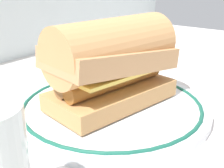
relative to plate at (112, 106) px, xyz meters
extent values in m
plane|color=beige|center=(0.03, -0.01, -0.01)|extent=(1.50, 1.50, 0.00)
cylinder|color=white|center=(0.00, 0.00, 0.00)|extent=(0.30, 0.30, 0.01)
torus|color=#195947|center=(0.00, 0.00, 0.00)|extent=(0.27, 0.27, 0.01)
cube|color=tan|center=(0.00, 0.00, 0.02)|extent=(0.21, 0.13, 0.03)
cylinder|color=#925822|center=(0.00, -0.01, 0.05)|extent=(0.17, 0.05, 0.03)
cylinder|color=brown|center=(0.00, 0.01, 0.05)|extent=(0.17, 0.05, 0.03)
cube|color=#EFC64C|center=(0.00, 0.00, 0.06)|extent=(0.17, 0.12, 0.01)
cube|color=tan|center=(0.00, 0.00, 0.08)|extent=(0.21, 0.13, 0.05)
cylinder|color=tan|center=(0.00, 0.00, 0.09)|extent=(0.20, 0.12, 0.08)
cube|color=silver|center=(0.17, 0.11, -0.01)|extent=(0.09, 0.05, 0.01)
cube|color=black|center=(0.23, 0.09, 0.00)|extent=(0.06, 0.03, 0.01)
camera|label=1|loc=(-0.33, -0.25, 0.20)|focal=47.70mm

